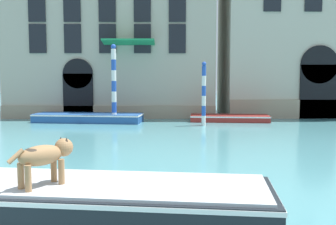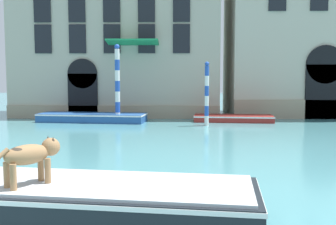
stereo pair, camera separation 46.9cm
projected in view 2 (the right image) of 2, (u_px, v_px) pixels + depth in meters
The scene contains 7 objects.
palazzo_left at pixel (119, 19), 27.39m from camera, with size 13.57×7.40×13.34m.
boat_foreground at pixel (46, 198), 7.36m from camera, with size 8.07×2.99×0.73m.
dog_on_deck at pixel (32, 155), 7.01m from camera, with size 0.93×0.99×0.83m.
boat_moored_near_palazzo at pixel (92, 117), 23.19m from camera, with size 6.48×2.61×0.50m.
boat_moored_far at pixel (233, 118), 23.30m from camera, with size 4.76×2.09×0.38m.
mooring_pole_0 at pixel (117, 83), 22.49m from camera, with size 0.29×0.29×4.50m.
mooring_pole_1 at pixel (207, 94), 21.20m from camera, with size 0.24×0.24×3.47m.
Camera 2 is at (4.79, -3.94, 2.67)m, focal length 42.00 mm.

